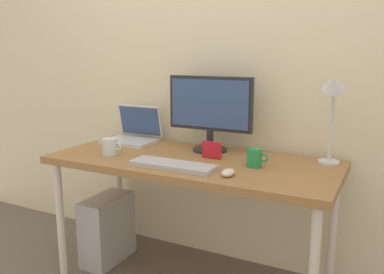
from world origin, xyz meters
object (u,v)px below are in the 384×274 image
Objects in this scene: laptop at (134,133)px; desk at (192,170)px; desk_lamp at (332,98)px; glass_cup at (110,147)px; coffee_mug at (254,158)px; mouse at (228,173)px; monitor at (210,109)px; computer_tower at (107,229)px; keyboard at (173,165)px; photo_frame at (212,150)px.

desk is at bearing -22.58° from laptop.
desk_lamp is 3.98× the size of glass_cup.
mouse is at bearing -106.14° from coffee_mug.
monitor is at bearing -179.93° from desk_lamp.
computer_tower is at bearing -160.48° from monitor.
computer_tower is at bearing -179.67° from coffee_mug.
mouse is at bearing -132.76° from desk_lamp.
desk_lamp is 5.34× the size of mouse.
laptop reaches higher than computer_tower.
monitor is 1.06× the size of desk_lamp.
desk is at bearing 0.86° from computer_tower.
mouse is (-0.38, -0.41, -0.33)m from desk_lamp.
monitor is at bearing 87.00° from desk.
desk_lamp is 1.09× the size of keyboard.
monitor is 1.22× the size of computer_tower.
monitor is 0.47m from keyboard.
mouse reaches higher than keyboard.
coffee_mug is at bearing 73.86° from mouse.
coffee_mug and photo_frame have the same top height.
keyboard is at bearing -92.51° from monitor.
glass_cup is at bearing -143.66° from monitor.
photo_frame is at bearing 29.35° from desk.
coffee_mug is 1.02× the size of photo_frame.
laptop reaches higher than desk.
glass_cup is at bearing -161.27° from photo_frame.
laptop is at bearing 179.25° from desk_lamp.
keyboard is 0.30m from mouse.
laptop is at bearing 164.84° from photo_frame.
coffee_mug is (0.34, -0.21, -0.20)m from monitor.
monitor reaches higher than mouse.
monitor is at bearing 36.34° from glass_cup.
photo_frame is at bearing 18.73° from glass_cup.
keyboard is 4.00× the size of photo_frame.
computer_tower is at bearing -104.52° from laptop.
photo_frame is at bearing -165.14° from desk_lamp.
computer_tower is (-1.27, -0.22, -0.87)m from desk_lamp.
desk is 0.76m from computer_tower.
keyboard is 0.27m from photo_frame.
desk_lamp reaches higher than mouse.
desk is 17.24× the size of mouse.
monitor reaches higher than computer_tower.
laptop is (-0.54, 0.22, 0.12)m from desk.
coffee_mug is at bearing -14.30° from laptop.
laptop is 0.92m from coffee_mug.
mouse is at bearing -52.38° from photo_frame.
mouse is 0.21m from coffee_mug.
desk is 0.81m from desk_lamp.
monitor is 4.56× the size of coffee_mug.
computer_tower is (-0.61, -0.22, -0.78)m from monitor.
glass_cup and photo_frame have the same top height.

